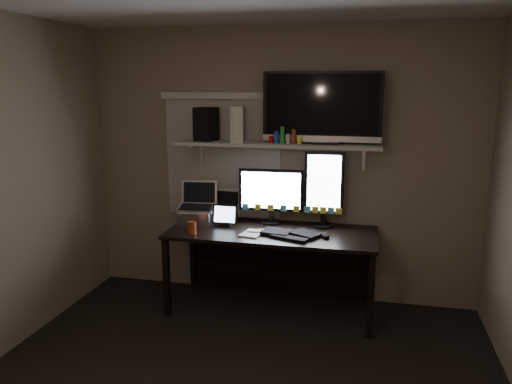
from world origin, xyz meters
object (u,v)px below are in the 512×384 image
(laptop, at_px, (196,204))
(speaker, at_px, (206,124))
(monitor_portrait, at_px, (324,189))
(game_console, at_px, (239,124))
(monitor_landscape, at_px, (271,196))
(desk, at_px, (275,246))
(tv, at_px, (322,108))
(tablet, at_px, (225,215))
(mouse, at_px, (326,236))
(cup, at_px, (192,228))
(keyboard, at_px, (291,233))

(laptop, relative_size, speaker, 1.25)
(monitor_portrait, bearing_deg, game_console, -177.00)
(laptop, xyz_separation_m, game_console, (0.38, 0.13, 0.72))
(game_console, bearing_deg, monitor_landscape, -3.39)
(desk, bearing_deg, tv, 13.43)
(desk, height_order, tablet, tablet)
(tablet, height_order, speaker, speaker)
(monitor_landscape, distance_m, mouse, 0.67)
(monitor_landscape, height_order, game_console, game_console)
(cup, relative_size, tv, 0.11)
(desk, relative_size, game_console, 5.71)
(keyboard, xyz_separation_m, cup, (-0.83, -0.16, 0.04))
(monitor_landscape, xyz_separation_m, game_console, (-0.29, -0.05, 0.65))
(desk, relative_size, monitor_portrait, 2.60)
(desk, relative_size, speaker, 6.02)
(desk, bearing_deg, mouse, -24.51)
(tablet, height_order, cup, tablet)
(tablet, distance_m, tv, 1.27)
(desk, height_order, monitor_portrait, monitor_portrait)
(monitor_portrait, xyz_separation_m, laptop, (-1.14, -0.17, -0.16))
(keyboard, bearing_deg, tv, 75.23)
(laptop, bearing_deg, tv, 0.63)
(monitor_landscape, relative_size, speaker, 1.97)
(tv, bearing_deg, monitor_portrait, 33.77)
(monitor_portrait, height_order, laptop, monitor_portrait)
(monitor_landscape, distance_m, tv, 0.91)
(tablet, height_order, tv, tv)
(speaker, bearing_deg, monitor_portrait, 13.07)
(desk, distance_m, keyboard, 0.33)
(cup, height_order, speaker, speaker)
(keyboard, distance_m, game_console, 1.07)
(cup, bearing_deg, game_console, 54.70)
(monitor_portrait, bearing_deg, keyboard, -126.87)
(speaker, bearing_deg, laptop, -104.17)
(tablet, distance_m, game_console, 0.83)
(tablet, xyz_separation_m, tv, (0.82, 0.16, 0.95))
(mouse, bearing_deg, keyboard, 164.02)
(cup, distance_m, game_console, 1.00)
(monitor_portrait, bearing_deg, laptop, -171.53)
(desk, distance_m, tablet, 0.53)
(tv, bearing_deg, laptop, -171.06)
(tablet, relative_size, game_console, 0.73)
(keyboard, xyz_separation_m, laptop, (-0.90, 0.14, 0.17))
(monitor_landscape, distance_m, monitor_portrait, 0.49)
(mouse, bearing_deg, laptop, 159.21)
(monitor_landscape, height_order, tv, tv)
(monitor_portrait, bearing_deg, tablet, -168.05)
(monitor_landscape, distance_m, game_console, 0.71)
(desk, relative_size, laptop, 4.80)
(monitor_landscape, bearing_deg, tablet, -156.28)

